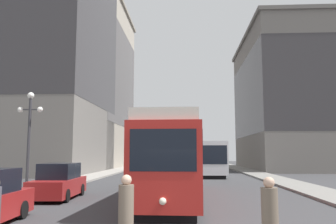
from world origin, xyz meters
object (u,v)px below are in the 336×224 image
at_px(transit_bus, 209,157).
at_px(pedestrian_crossing_far, 270,217).
at_px(parked_car_left_mid, 59,182).
at_px(pedestrian_on_sidewalk, 126,212).
at_px(streetcar, 175,158).
at_px(lamp_post_left_near, 29,127).

xyz_separation_m(transit_bus, pedestrian_crossing_far, (-0.44, -28.66, -1.12)).
height_order(parked_car_left_mid, pedestrian_crossing_far, parked_car_left_mid).
distance_m(pedestrian_crossing_far, pedestrian_on_sidewalk, 3.58).
height_order(transit_bus, parked_car_left_mid, transit_bus).
xyz_separation_m(parked_car_left_mid, pedestrian_crossing_far, (8.64, -9.37, -0.02)).
height_order(transit_bus, pedestrian_crossing_far, transit_bus).
bearing_deg(transit_bus, streetcar, -99.75).
relative_size(transit_bus, pedestrian_crossing_far, 6.43).
bearing_deg(transit_bus, pedestrian_crossing_far, -91.62).
height_order(streetcar, pedestrian_on_sidewalk, streetcar).
distance_m(parked_car_left_mid, pedestrian_on_sidewalk, 10.24).
relative_size(streetcar, lamp_post_left_near, 2.51).
relative_size(streetcar, pedestrian_crossing_far, 7.84).
relative_size(streetcar, parked_car_left_mid, 2.98).
bearing_deg(pedestrian_crossing_far, streetcar, 140.25).
bearing_deg(streetcar, lamp_post_left_near, -179.44).
height_order(pedestrian_crossing_far, lamp_post_left_near, lamp_post_left_near).
distance_m(transit_bus, pedestrian_on_sidewalk, 28.48).
height_order(streetcar, pedestrian_crossing_far, streetcar).
bearing_deg(pedestrian_on_sidewalk, lamp_post_left_near, -109.25).
distance_m(streetcar, lamp_post_left_near, 8.14).
bearing_deg(pedestrian_crossing_far, pedestrian_on_sidewalk, -152.44).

